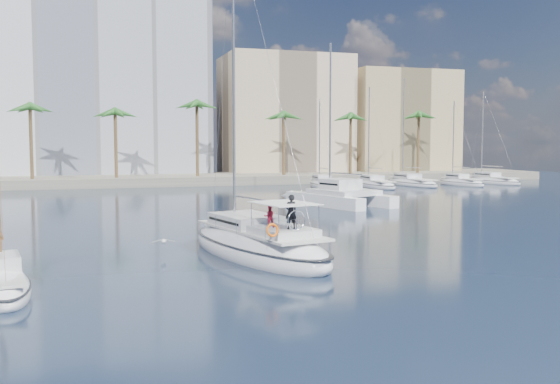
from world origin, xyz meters
name	(u,v)px	position (x,y,z in m)	size (l,w,h in m)	color
ground	(293,261)	(0.00, 0.00, 0.00)	(160.00, 160.00, 0.00)	black
quay	(157,180)	(0.00, 61.00, 0.60)	(120.00, 14.00, 1.20)	gray
building_modern	(68,90)	(-12.00, 73.00, 14.00)	(42.00, 16.00, 28.00)	silver
building_beige	(284,118)	(22.00, 70.00, 10.00)	(20.00, 14.00, 20.00)	beige
building_tan_right	(398,124)	(42.00, 68.00, 9.00)	(18.00, 12.00, 18.00)	tan
palm_centre	(159,110)	(0.00, 57.00, 10.28)	(3.60, 3.60, 12.30)	brown
palm_right	(386,114)	(34.00, 57.00, 10.28)	(3.60, 3.60, 12.30)	brown
main_sloop	(257,245)	(-1.35, 1.94, 0.56)	(6.80, 13.42, 19.05)	white
small_sloop	(2,284)	(-13.00, -3.01, 0.38)	(3.06, 6.75, 9.36)	white
catamaran	(341,194)	(13.05, 24.78, 1.10)	(7.95, 11.38, 15.26)	white
seagull	(164,241)	(-5.93, 3.97, 0.68)	(1.24, 0.53, 0.23)	silver
moored_yacht_a	(323,187)	(20.00, 47.00, 0.00)	(2.72, 9.35, 11.90)	white
moored_yacht_b	(375,187)	(26.50, 45.00, 0.00)	(3.14, 10.78, 13.72)	white
moored_yacht_c	(412,185)	(33.00, 47.00, 0.00)	(3.55, 12.21, 15.54)	white
moored_yacht_d	(461,185)	(39.50, 45.00, 0.00)	(2.72, 9.35, 11.90)	white
moored_yacht_e	(492,184)	(46.00, 47.00, 0.00)	(3.14, 10.78, 13.72)	white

